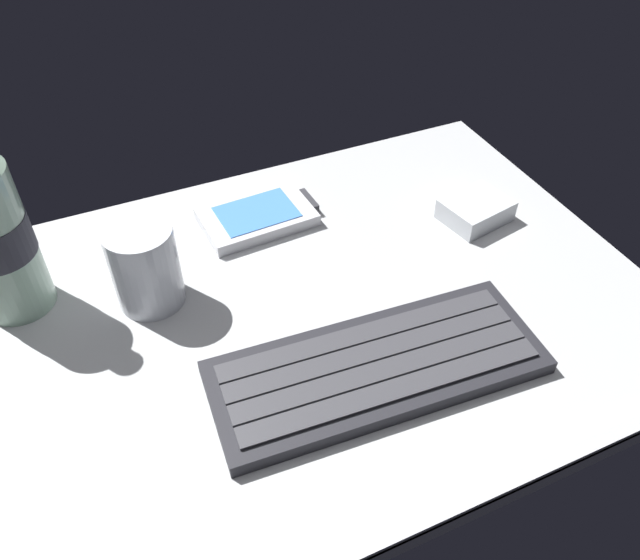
# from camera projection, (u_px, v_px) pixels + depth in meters

# --- Properties ---
(ground_plane) EXTENTS (0.64, 0.48, 0.03)m
(ground_plane) POSITION_uv_depth(u_px,v_px,m) (321.00, 311.00, 0.63)
(ground_plane) COLOR #B7BABC
(keyboard) EXTENTS (0.30, 0.13, 0.02)m
(keyboard) POSITION_uv_depth(u_px,v_px,m) (377.00, 367.00, 0.56)
(keyboard) COLOR #232328
(keyboard) RESTS_ON ground_plane
(handheld_device) EXTENTS (0.13, 0.08, 0.02)m
(handheld_device) POSITION_uv_depth(u_px,v_px,m) (258.00, 217.00, 0.71)
(handheld_device) COLOR silver
(handheld_device) RESTS_ON ground_plane
(juice_cup) EXTENTS (0.06, 0.06, 0.09)m
(juice_cup) POSITION_uv_depth(u_px,v_px,m) (146.00, 269.00, 0.60)
(juice_cup) COLOR silver
(juice_cup) RESTS_ON ground_plane
(charger_block) EXTENTS (0.08, 0.07, 0.02)m
(charger_block) POSITION_uv_depth(u_px,v_px,m) (475.00, 210.00, 0.71)
(charger_block) COLOR silver
(charger_block) RESTS_ON ground_plane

